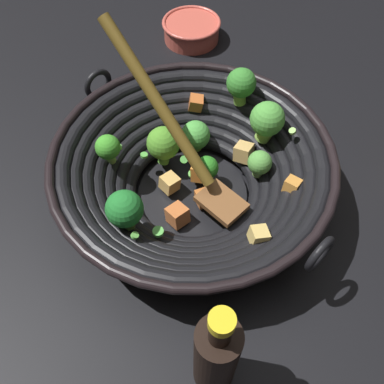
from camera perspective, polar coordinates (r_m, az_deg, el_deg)
ground_plane at (r=0.70m, az=0.05°, el=-0.51°), size 4.00×4.00×0.00m
wok at (r=0.65m, az=0.09°, el=3.05°), size 0.46×0.43×0.25m
soy_sauce_bottle at (r=0.51m, az=3.24°, el=-20.95°), size 0.05×0.05×0.20m
prep_bowl at (r=1.00m, az=-0.08°, el=20.87°), size 0.13×0.13×0.04m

